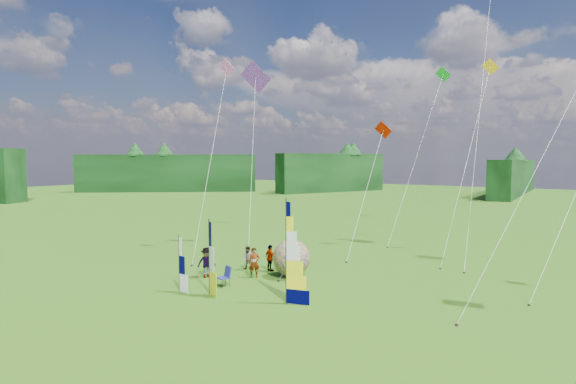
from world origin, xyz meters
The scene contains 19 objects.
ground centered at (0.00, 0.00, 0.00)m, with size 220.00×220.00×0.00m, color #447719.
treeline_ring centered at (0.00, 0.00, 4.00)m, with size 210.00×210.00×8.00m, color #1B501C, non-canonical shape.
feather_banner_main centered at (0.13, 2.12, 2.59)m, with size 1.39×0.10×5.17m, color #000035, non-canonical shape.
side_banner_left centered at (-4.12, 1.05, 1.99)m, with size 1.09×0.10×3.97m, color #F2EF11, non-canonical shape.
side_banner_far centered at (-5.88, 0.52, 1.51)m, with size 0.90×0.10×3.03m, color white, non-canonical shape.
bol_inflatable centered at (-2.48, 6.61, 1.16)m, with size 2.33×2.33×2.33m, color #001172.
spectator_a centered at (-4.24, 5.11, 0.93)m, with size 0.68×0.44×1.86m, color #66594C.
spectator_b centered at (-5.75, 6.39, 0.78)m, with size 0.76×0.38×1.57m, color #66594C.
spectator_c centered at (-6.72, 3.51, 0.93)m, with size 1.21×0.45×1.87m, color #66594C.
spectator_d centered at (-4.36, 6.94, 0.87)m, with size 1.02×0.42×1.74m, color #66594C.
camp_chair centered at (-4.52, 2.61, 0.58)m, with size 0.67×0.67×1.16m, color navy, non-canonical shape.
kite_whale centered at (5.80, 19.54, 12.02)m, with size 4.15×15.43×24.04m, color black, non-canonical shape.
kite_rainbow_delta centered at (-9.57, 11.74, 8.35)m, with size 8.83×11.06×16.70m, color red, non-canonical shape.
kite_parafoil centered at (10.55, 6.93, 7.49)m, with size 8.67×10.29×14.99m, color red, non-canonical shape.
small_kite_red centered at (-1.60, 15.90, 5.53)m, with size 3.18×10.62×11.05m, color red, non-canonical shape.
small_kite_orange centered at (5.30, 18.24, 7.87)m, with size 3.24×11.38×15.74m, color #F1A80B, non-canonical shape.
small_kite_yellow centered at (12.13, 11.93, 5.91)m, with size 5.46×9.01×11.82m, color gold, non-canonical shape.
small_kite_pink centered at (-10.93, 8.49, 8.01)m, with size 5.10×9.26×16.01m, color #FE68CB, non-canonical shape.
small_kite_green centered at (0.08, 22.88, 8.20)m, with size 4.30×10.82×16.40m, color green, non-canonical shape.
Camera 1 is at (12.58, -16.38, 7.29)m, focal length 28.00 mm.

